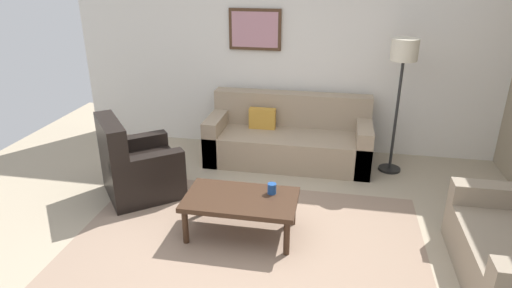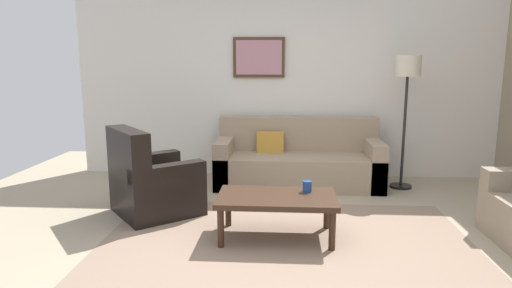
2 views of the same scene
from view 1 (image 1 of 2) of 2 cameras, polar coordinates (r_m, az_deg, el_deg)
The scene contains 9 objects.
ground_plane at distance 4.34m, azimuth -1.28°, elevation -12.99°, with size 8.00×8.00×0.00m, color tan.
rear_partition at distance 6.20m, azimuth 3.73°, elevation 12.05°, with size 6.00×0.12×2.80m, color silver.
area_rug at distance 4.34m, azimuth -1.28°, elevation -12.94°, with size 3.40×2.40×0.01m, color gray.
couch_main at distance 6.01m, azimuth 4.32°, elevation 0.74°, with size 2.17×0.90×0.88m.
armchair_leather at distance 5.24m, azimuth -15.45°, elevation -3.33°, with size 1.12×1.12×0.95m.
coffee_table at distance 4.31m, azimuth -2.00°, elevation -7.57°, with size 1.10×0.64×0.41m.
cup at distance 4.33m, azimuth 2.09°, elevation -5.83°, with size 0.09×0.09×0.11m, color #1E478C.
lamp_standing at distance 5.59m, azimuth 18.64°, elevation 9.89°, with size 0.32×0.32×1.71m.
framed_artwork at distance 6.13m, azimuth -0.14°, elevation 14.73°, with size 0.72×0.04×0.55m.
Camera 1 is at (0.76, -3.45, 2.52)m, focal length 30.63 mm.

